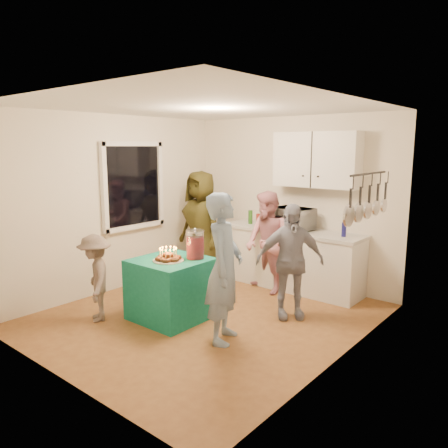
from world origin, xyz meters
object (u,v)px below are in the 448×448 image
Objects in this scene: party_table at (171,289)px; woman_back_center at (267,242)px; microwave at (293,219)px; woman_back_right at (290,261)px; punch_jar at (195,245)px; child_near_left at (95,278)px; counter at (290,260)px; woman_back_left at (201,225)px; man_birthday at (224,268)px.

woman_back_center reaches higher than party_table.
woman_back_right is (0.59, -1.04, -0.34)m from microwave.
woman_back_right is at bearing 40.68° from party_table.
woman_back_right is at bearing 38.95° from punch_jar.
counter is at bearing 98.00° from child_near_left.
party_table is at bearing -79.49° from woman_back_center.
microwave is at bearing 26.19° from woman_back_left.
counter is at bearing -171.33° from microwave.
counter is at bearing 92.83° from woman_back_center.
counter is 1.46× the size of woman_back_center.
punch_jar is at bearing -91.75° from microwave.
party_table is at bearing -132.60° from punch_jar.
woman_back_center reaches higher than counter.
woman_back_left is at bearing 130.29° from punch_jar.
woman_back_left is at bearing -162.32° from counter.
woman_back_center is at bearing -104.40° from microwave.
man_birthday is (0.39, -2.09, -0.24)m from microwave.
microwave is 0.40× the size of woman_back_right.
woman_back_right is (1.13, 0.97, 0.35)m from party_table.
punch_jar is 0.31× the size of child_near_left.
microwave reaches higher than counter.
microwave is at bearing 79.57° from punch_jar.
woman_back_left is (-0.92, 1.55, 0.50)m from party_table.
woman_back_center is (-0.15, -0.41, 0.32)m from counter.
woman_back_left is (-1.85, 1.63, 0.05)m from man_birthday.
woman_back_right reaches higher than punch_jar.
man_birthday is at bearing -70.67° from microwave.
man_birthday is 1.53× the size of child_near_left.
child_near_left is (-1.20, -2.66, -0.53)m from microwave.
party_table is 0.63m from punch_jar.
man_birthday is (0.42, -2.09, 0.40)m from counter.
microwave is at bearing 76.27° from woman_back_right.
party_table is 1.04m from man_birthday.
microwave reaches higher than punch_jar.
woman_back_left is at bearing 128.52° from child_near_left.
woman_back_center is (0.36, 1.60, 0.37)m from party_table.
punch_jar reaches higher than counter.
woman_back_right is at bearing -36.21° from man_birthday.
woman_back_center is at bearing -6.78° from man_birthday.
microwave is 1.82m from punch_jar.
party_table is at bearing 59.79° from man_birthday.
man_birthday is at bearing -32.68° from woman_back_left.
party_table is 0.58× the size of woman_back_right.
child_near_left is at bearing -135.60° from party_table.
woman_back_left is 1.17× the size of woman_back_center.
counter is 1.33× the size of man_birthday.
man_birthday reaches higher than woman_back_right.
microwave is 1.25m from woman_back_right.
woman_back_left is at bearing -154.67° from woman_back_center.
child_near_left reaches higher than party_table.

